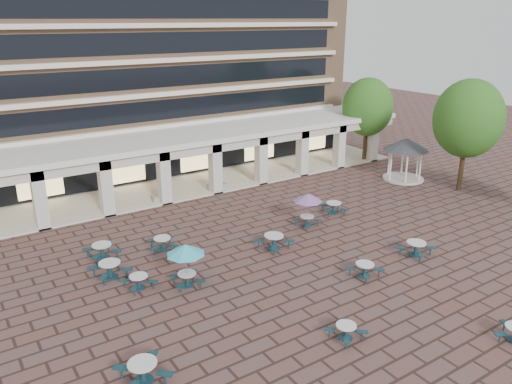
% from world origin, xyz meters
% --- Properties ---
extents(ground, '(120.00, 120.00, 0.00)m').
position_xyz_m(ground, '(0.00, 0.00, 0.00)').
color(ground, brown).
rests_on(ground, ground).
extents(apartment_building, '(40.00, 15.50, 25.20)m').
position_xyz_m(apartment_building, '(0.00, 25.47, 12.60)').
color(apartment_building, '#A27C5B').
rests_on(apartment_building, ground).
extents(retail_arcade, '(42.00, 6.60, 4.40)m').
position_xyz_m(retail_arcade, '(0.00, 14.80, 3.00)').
color(retail_arcade, white).
rests_on(retail_arcade, ground).
extents(picnic_table_0, '(1.89, 1.89, 0.83)m').
position_xyz_m(picnic_table_0, '(-10.50, -4.81, 0.50)').
color(picnic_table_0, '#163A42').
rests_on(picnic_table_0, ground).
extents(picnic_table_1, '(1.55, 1.55, 0.66)m').
position_xyz_m(picnic_table_1, '(-2.37, -6.99, 0.39)').
color(picnic_table_1, '#163A42').
rests_on(picnic_table_1, ground).
extents(picnic_table_3, '(2.07, 2.07, 0.82)m').
position_xyz_m(picnic_table_3, '(6.38, -3.37, 0.49)').
color(picnic_table_3, '#163A42').
rests_on(picnic_table_3, ground).
extents(picnic_table_4, '(1.96, 1.96, 2.27)m').
position_xyz_m(picnic_table_4, '(-6.03, 0.69, 1.93)').
color(picnic_table_4, '#163A42').
rests_on(picnic_table_4, ground).
extents(picnic_table_5, '(1.70, 1.70, 0.70)m').
position_xyz_m(picnic_table_5, '(-8.16, 1.79, 0.42)').
color(picnic_table_5, '#163A42').
rests_on(picnic_table_5, ground).
extents(picnic_table_6, '(1.92, 1.92, 2.22)m').
position_xyz_m(picnic_table_6, '(3.89, 3.39, 1.88)').
color(picnic_table_6, '#163A42').
rests_on(picnic_table_6, ground).
extents(picnic_table_7, '(1.76, 1.76, 0.73)m').
position_xyz_m(picnic_table_7, '(2.18, -3.53, 0.44)').
color(picnic_table_7, '#163A42').
rests_on(picnic_table_7, ground).
extents(picnic_table_8, '(1.96, 1.96, 0.82)m').
position_xyz_m(picnic_table_8, '(-8.65, 6.17, 0.49)').
color(picnic_table_8, '#163A42').
rests_on(picnic_table_8, ground).
extents(picnic_table_9, '(1.92, 1.92, 0.75)m').
position_xyz_m(picnic_table_9, '(-5.39, 5.28, 0.45)').
color(picnic_table_9, '#163A42').
rests_on(picnic_table_9, ground).
extents(picnic_table_10, '(2.18, 2.18, 0.86)m').
position_xyz_m(picnic_table_10, '(0.12, 1.80, 0.51)').
color(picnic_table_10, '#163A42').
rests_on(picnic_table_10, ground).
extents(picnic_table_12, '(2.06, 2.06, 0.85)m').
position_xyz_m(picnic_table_12, '(-9.00, 3.71, 0.51)').
color(picnic_table_12, '#163A42').
rests_on(picnic_table_12, ground).
extents(picnic_table_13, '(2.10, 2.10, 0.78)m').
position_xyz_m(picnic_table_13, '(6.86, 4.14, 0.47)').
color(picnic_table_13, '#163A42').
rests_on(picnic_table_13, ground).
extents(gazebo, '(3.76, 3.76, 3.50)m').
position_xyz_m(gazebo, '(16.92, 6.72, 2.64)').
color(gazebo, beige).
rests_on(gazebo, ground).
extents(tree_east_a, '(5.19, 5.19, 8.65)m').
position_xyz_m(tree_east_a, '(18.48, 2.47, 5.65)').
color(tree_east_a, '#432F1B').
rests_on(tree_east_a, ground).
extents(tree_east_c, '(4.66, 4.66, 7.77)m').
position_xyz_m(tree_east_c, '(18.45, 12.84, 5.07)').
color(tree_east_c, '#432F1B').
rests_on(tree_east_c, ground).
extents(planter_left, '(1.50, 0.71, 1.25)m').
position_xyz_m(planter_left, '(-2.15, 12.90, 0.50)').
color(planter_left, '#989893').
rests_on(planter_left, ground).
extents(planter_right, '(1.50, 0.84, 1.31)m').
position_xyz_m(planter_right, '(2.49, 12.90, 0.55)').
color(planter_right, '#989893').
rests_on(planter_right, ground).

